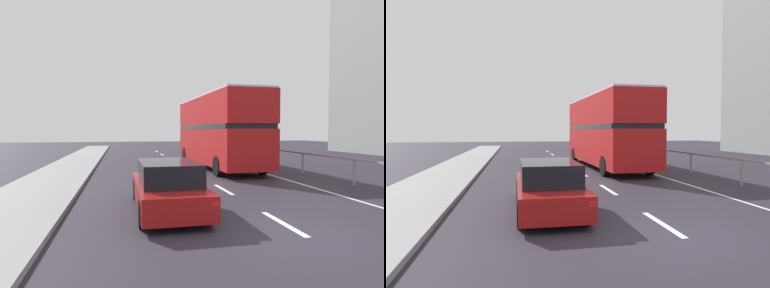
{
  "view_description": "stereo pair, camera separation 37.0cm",
  "coord_description": "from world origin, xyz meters",
  "views": [
    {
      "loc": [
        -3.82,
        -6.2,
        2.23
      ],
      "look_at": [
        -0.67,
        7.95,
        1.63
      ],
      "focal_mm": 30.33,
      "sensor_mm": 36.0,
      "label": 1
    },
    {
      "loc": [
        -3.46,
        -6.28,
        2.23
      ],
      "look_at": [
        -0.67,
        7.95,
        1.63
      ],
      "focal_mm": 30.33,
      "sensor_mm": 36.0,
      "label": 2
    }
  ],
  "objects": [
    {
      "name": "hatchback_car_near",
      "position": [
        -2.54,
        2.72,
        0.66
      ],
      "size": [
        1.76,
        4.58,
        1.39
      ],
      "rotation": [
        0.0,
        0.0,
        -0.0
      ],
      "color": "maroon",
      "rests_on": "ground"
    },
    {
      "name": "bridge_side_railing",
      "position": [
        5.51,
        9.0,
        0.89
      ],
      "size": [
        0.1,
        42.0,
        1.09
      ],
      "color": "gray",
      "rests_on": "ground"
    },
    {
      "name": "ground_plane",
      "position": [
        0.0,
        0.0,
        -0.05
      ],
      "size": [
        73.41,
        120.0,
        0.1
      ],
      "primitive_type": "cube",
      "color": "#2A252F"
    },
    {
      "name": "double_decker_bus_red",
      "position": [
        1.96,
        12.59,
        2.29
      ],
      "size": [
        2.74,
        10.57,
        4.28
      ],
      "rotation": [
        0.0,
        0.0,
        0.01
      ],
      "color": "#B51616",
      "rests_on": "ground"
    },
    {
      "name": "lane_paint_markings",
      "position": [
        2.2,
        8.52,
        0.0
      ],
      "size": [
        3.71,
        46.0,
        0.01
      ],
      "color": "silver",
      "rests_on": "ground"
    }
  ]
}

